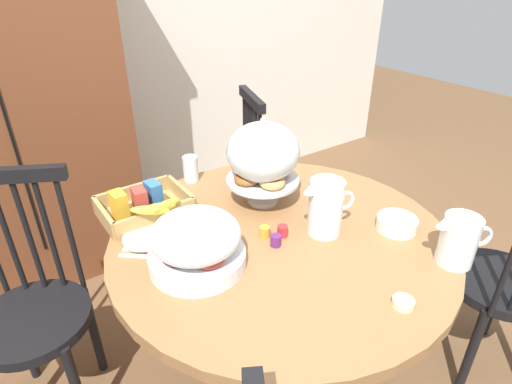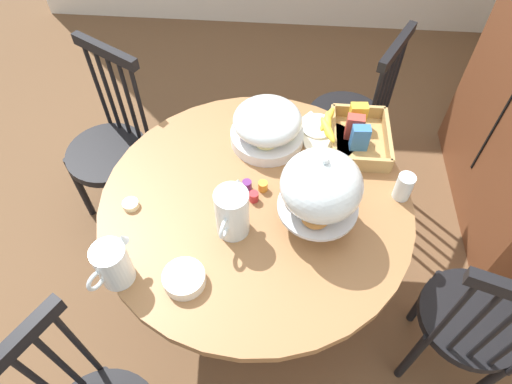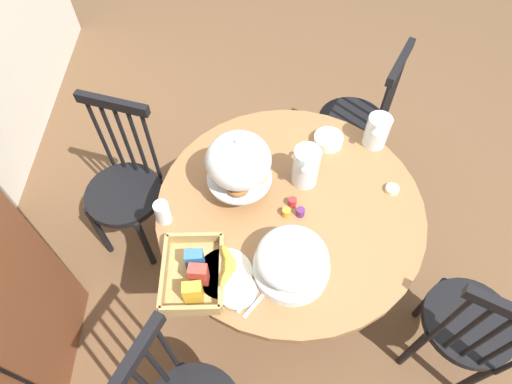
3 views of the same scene
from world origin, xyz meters
name	(u,v)px [view 2 (image 2 of 3)]	position (x,y,z in m)	size (l,w,h in m)	color
ground_plane	(231,290)	(0.00, 0.00, 0.00)	(10.00, 10.00, 0.00)	brown
dining_table	(256,232)	(-0.02, 0.13, 0.52)	(1.17, 1.17, 0.74)	olive
windsor_chair_by_cabinet	(471,323)	(0.27, 0.96, 0.45)	(0.42, 0.43, 0.97)	black
windsor_chair_facing_door	(350,120)	(-0.80, 0.56, 0.45)	(0.45, 0.45, 0.97)	black
windsor_chair_far_side	(111,150)	(-0.49, -0.63, 0.45)	(0.45, 0.45, 0.97)	black
pastry_stand_with_dome	(321,188)	(0.06, 0.34, 0.94)	(0.28, 0.28, 0.34)	silver
fruit_platter_covered	(267,126)	(-0.34, 0.15, 0.83)	(0.30, 0.30, 0.18)	silver
orange_juice_pitcher	(114,266)	(0.33, -0.30, 0.81)	(0.18, 0.11, 0.17)	silver
milk_pitcher	(232,214)	(0.11, 0.05, 0.83)	(0.20, 0.12, 0.20)	silver
cereal_basket	(355,134)	(-0.36, 0.50, 0.78)	(0.32, 0.30, 0.12)	tan
china_plate_large	(329,141)	(-0.35, 0.40, 0.75)	(0.22, 0.22, 0.01)	white
china_plate_small	(318,126)	(-0.42, 0.35, 0.76)	(0.15, 0.15, 0.01)	white
cereal_bowl	(184,279)	(0.33, -0.08, 0.76)	(0.14, 0.14, 0.04)	white
drinking_glass	(404,187)	(-0.09, 0.67, 0.80)	(0.06, 0.06, 0.11)	silver
butter_dish	(131,204)	(0.04, -0.33, 0.75)	(0.06, 0.06, 0.02)	beige
jam_jar_strawberry	(254,197)	(-0.02, 0.12, 0.76)	(0.04, 0.04, 0.04)	#B7282D
jam_jar_apricot	(263,186)	(-0.08, 0.15, 0.76)	(0.04, 0.04, 0.04)	orange
jam_jar_grape	(247,185)	(-0.08, 0.09, 0.76)	(0.04, 0.04, 0.04)	#5B2366
table_knife	(304,125)	(-0.44, 0.30, 0.74)	(0.17, 0.01, 0.01)	silver
dinner_fork	(299,122)	(-0.46, 0.28, 0.74)	(0.17, 0.01, 0.01)	silver
soup_spoon	(356,160)	(-0.25, 0.51, 0.74)	(0.17, 0.01, 0.01)	silver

